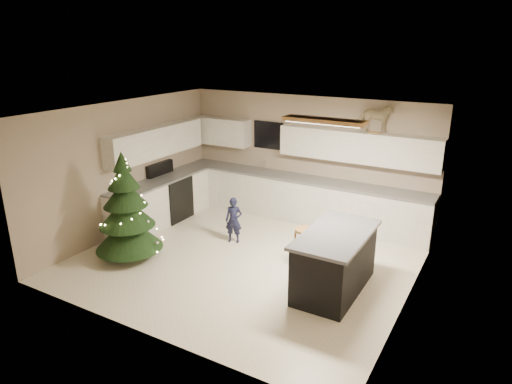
# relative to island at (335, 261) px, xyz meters

# --- Properties ---
(ground_plane) EXTENTS (5.50, 5.50, 0.00)m
(ground_plane) POSITION_rel_island_xyz_m (-1.70, 0.20, -0.48)
(ground_plane) COLOR beige
(room_shell) EXTENTS (5.52, 5.02, 2.61)m
(room_shell) POSITION_rel_island_xyz_m (-1.68, 0.20, 1.27)
(room_shell) COLOR tan
(room_shell) RESTS_ON ground_plane
(cabinetry) EXTENTS (5.50, 3.20, 2.00)m
(cabinetry) POSITION_rel_island_xyz_m (-2.61, 1.84, 0.28)
(cabinetry) COLOR white
(cabinetry) RESTS_ON ground_plane
(island) EXTENTS (0.90, 1.70, 0.95)m
(island) POSITION_rel_island_xyz_m (0.00, 0.00, 0.00)
(island) COLOR black
(island) RESTS_ON ground_plane
(bar_stool) EXTENTS (0.35, 0.35, 0.66)m
(bar_stool) POSITION_rel_island_xyz_m (-0.74, 0.53, 0.02)
(bar_stool) COLOR brown
(bar_stool) RESTS_ON ground_plane
(christmas_tree) EXTENTS (1.21, 1.16, 1.93)m
(christmas_tree) POSITION_rel_island_xyz_m (-3.55, -0.74, 0.31)
(christmas_tree) COLOR #3F2816
(christmas_tree) RESTS_ON ground_plane
(toddler) EXTENTS (0.37, 0.31, 0.88)m
(toddler) POSITION_rel_island_xyz_m (-2.28, 0.71, -0.04)
(toddler) COLOR black
(toddler) RESTS_ON ground_plane
(rocking_horse) EXTENTS (0.69, 0.43, 0.56)m
(rocking_horse) POSITION_rel_island_xyz_m (-0.24, 2.52, 1.81)
(rocking_horse) COLOR brown
(rocking_horse) RESTS_ON cabinetry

